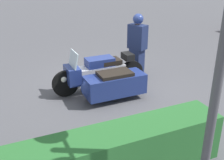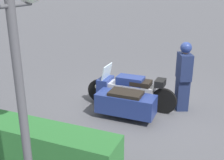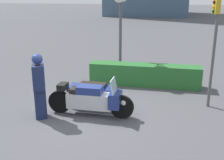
% 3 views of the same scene
% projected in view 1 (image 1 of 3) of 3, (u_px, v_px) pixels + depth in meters
% --- Properties ---
extents(ground_plane, '(160.00, 160.00, 0.00)m').
position_uv_depth(ground_plane, '(113.00, 87.00, 7.86)').
color(ground_plane, '#4C4C51').
extents(police_motorcycle, '(2.59, 1.30, 1.17)m').
position_uv_depth(police_motorcycle, '(104.00, 78.00, 7.17)').
color(police_motorcycle, black).
rests_on(police_motorcycle, ground).
extents(officer_rider, '(0.50, 0.60, 1.90)m').
position_uv_depth(officer_rider, '(137.00, 45.00, 8.15)').
color(officer_rider, '#192347').
rests_on(officer_rider, ground).
extents(hedge_bush_curbside, '(4.27, 0.69, 0.83)m').
position_uv_depth(hedge_bush_curbside, '(99.00, 159.00, 4.36)').
color(hedge_bush_curbside, '#28662D').
rests_on(hedge_bush_curbside, ground).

